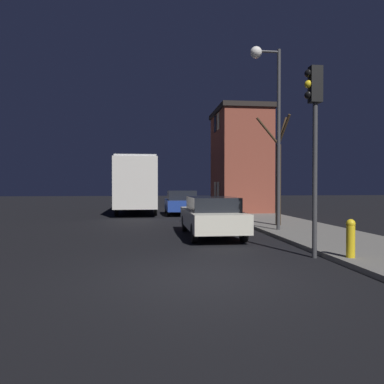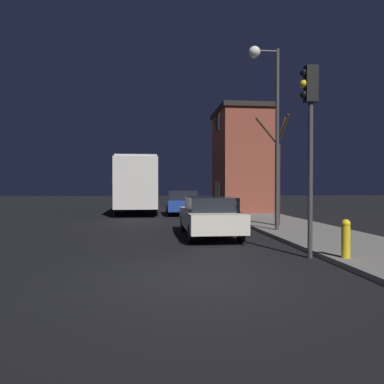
{
  "view_description": "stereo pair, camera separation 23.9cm",
  "coord_description": "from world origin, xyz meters",
  "px_view_note": "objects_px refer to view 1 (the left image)",
  "views": [
    {
      "loc": [
        -1.06,
        -7.35,
        1.81
      ],
      "look_at": [
        1.24,
        11.96,
        1.49
      ],
      "focal_mm": 35.0,
      "sensor_mm": 36.0,
      "label": 1
    },
    {
      "loc": [
        -0.82,
        -7.37,
        1.81
      ],
      "look_at": [
        1.24,
        11.96,
        1.49
      ],
      "focal_mm": 35.0,
      "sensor_mm": 36.0,
      "label": 2
    }
  ],
  "objects_px": {
    "car_mid_lane": "(181,202)",
    "bus": "(137,181)",
    "bare_tree": "(278,173)",
    "fire_hydrant": "(351,237)",
    "traffic_light": "(314,122)",
    "car_near_lane": "(211,215)",
    "streetlamp": "(270,104)"
  },
  "relations": [
    {
      "from": "bus",
      "to": "car_near_lane",
      "type": "distance_m",
      "value": 13.21
    },
    {
      "from": "traffic_light",
      "to": "car_near_lane",
      "type": "distance_m",
      "value": 5.37
    },
    {
      "from": "streetlamp",
      "to": "traffic_light",
      "type": "height_order",
      "value": "streetlamp"
    },
    {
      "from": "streetlamp",
      "to": "car_near_lane",
      "type": "relative_size",
      "value": 1.47
    },
    {
      "from": "bus",
      "to": "fire_hydrant",
      "type": "relative_size",
      "value": 11.18
    },
    {
      "from": "traffic_light",
      "to": "car_near_lane",
      "type": "relative_size",
      "value": 1.01
    },
    {
      "from": "car_mid_lane",
      "to": "car_near_lane",
      "type": "bearing_deg",
      "value": -88.96
    },
    {
      "from": "bare_tree",
      "to": "traffic_light",
      "type": "bearing_deg",
      "value": -102.34
    },
    {
      "from": "bare_tree",
      "to": "fire_hydrant",
      "type": "bearing_deg",
      "value": -96.5
    },
    {
      "from": "car_near_lane",
      "to": "fire_hydrant",
      "type": "relative_size",
      "value": 5.23
    },
    {
      "from": "car_mid_lane",
      "to": "fire_hydrant",
      "type": "bearing_deg",
      "value": -79.95
    },
    {
      "from": "bus",
      "to": "car_mid_lane",
      "type": "relative_size",
      "value": 2.6
    },
    {
      "from": "bus",
      "to": "car_mid_lane",
      "type": "distance_m",
      "value": 4.18
    },
    {
      "from": "traffic_light",
      "to": "bare_tree",
      "type": "xyz_separation_m",
      "value": [
        1.42,
        6.5,
        -1.07
      ]
    },
    {
      "from": "streetlamp",
      "to": "car_mid_lane",
      "type": "height_order",
      "value": "streetlamp"
    },
    {
      "from": "car_near_lane",
      "to": "car_mid_lane",
      "type": "distance_m",
      "value": 9.99
    },
    {
      "from": "bare_tree",
      "to": "fire_hydrant",
      "type": "xyz_separation_m",
      "value": [
        -0.82,
        -7.18,
        -1.75
      ]
    },
    {
      "from": "traffic_light",
      "to": "bus",
      "type": "distance_m",
      "value": 17.79
    },
    {
      "from": "bare_tree",
      "to": "car_near_lane",
      "type": "relative_size",
      "value": 1.0
    },
    {
      "from": "bare_tree",
      "to": "bus",
      "type": "xyz_separation_m",
      "value": [
        -6.24,
        10.58,
        -0.2
      ]
    },
    {
      "from": "traffic_light",
      "to": "car_mid_lane",
      "type": "xyz_separation_m",
      "value": [
        -2.04,
        14.27,
        -2.64
      ]
    },
    {
      "from": "traffic_light",
      "to": "bare_tree",
      "type": "bearing_deg",
      "value": 77.66
    },
    {
      "from": "streetlamp",
      "to": "car_mid_lane",
      "type": "bearing_deg",
      "value": 105.19
    },
    {
      "from": "car_near_lane",
      "to": "car_mid_lane",
      "type": "xyz_separation_m",
      "value": [
        -0.18,
        9.99,
        0.03
      ]
    },
    {
      "from": "streetlamp",
      "to": "car_near_lane",
      "type": "height_order",
      "value": "streetlamp"
    },
    {
      "from": "bare_tree",
      "to": "car_mid_lane",
      "type": "xyz_separation_m",
      "value": [
        -3.47,
        7.77,
        -1.57
      ]
    },
    {
      "from": "fire_hydrant",
      "to": "car_mid_lane",
      "type": "bearing_deg",
      "value": 100.05
    },
    {
      "from": "car_near_lane",
      "to": "fire_hydrant",
      "type": "distance_m",
      "value": 5.54
    },
    {
      "from": "bus",
      "to": "fire_hydrant",
      "type": "distance_m",
      "value": 18.63
    },
    {
      "from": "car_mid_lane",
      "to": "streetlamp",
      "type": "bearing_deg",
      "value": -74.81
    },
    {
      "from": "streetlamp",
      "to": "traffic_light",
      "type": "distance_m",
      "value": 5.16
    },
    {
      "from": "car_mid_lane",
      "to": "bus",
      "type": "bearing_deg",
      "value": 134.65
    }
  ]
}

